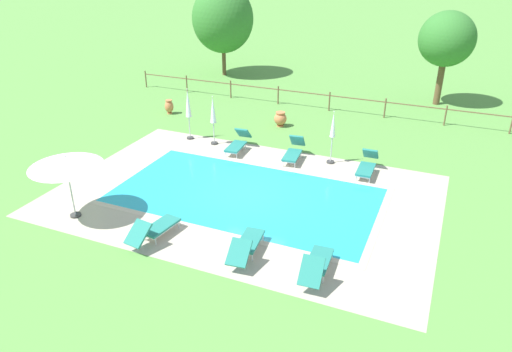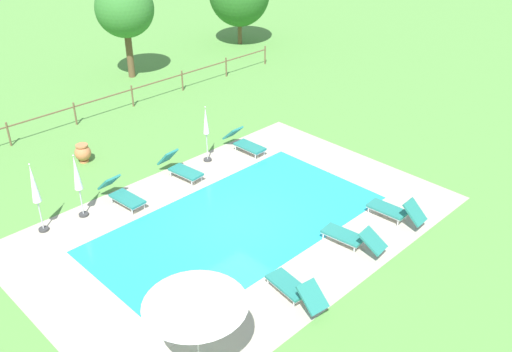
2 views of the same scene
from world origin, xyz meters
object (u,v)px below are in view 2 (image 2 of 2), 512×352
Objects in this scene: sun_lounger_north_far at (122,194)px; patio_umbrella_closed_row_centre at (206,127)px; sun_lounger_north_mid at (181,168)px; patio_umbrella_closed_row_mid_west at (34,188)px; patio_umbrella_closed_row_west at (77,177)px; terracotta_urn_near_fence at (83,153)px; sun_lounger_south_end at (352,237)px; sun_lounger_north_end at (295,288)px; sun_lounger_north_near_steps at (245,143)px; sun_lounger_south_mid at (395,210)px; patio_umbrella_open_foreground at (195,298)px; tree_west_mid at (125,9)px.

sun_lounger_north_far is 0.87× the size of patio_umbrella_closed_row_centre.
patio_umbrella_closed_row_mid_west reaches higher than sun_lounger_north_mid.
patio_umbrella_closed_row_west is 3.05× the size of terracotta_urn_near_fence.
sun_lounger_south_end is 11.10m from terracotta_urn_near_fence.
sun_lounger_south_end is at bearing -81.95° from sun_lounger_north_mid.
patio_umbrella_closed_row_mid_west reaches higher than sun_lounger_north_end.
patio_umbrella_closed_row_west reaches higher than sun_lounger_north_near_steps.
sun_lounger_south_mid is 10.34m from patio_umbrella_closed_row_west.
sun_lounger_north_far is 2.65× the size of terracotta_urn_near_fence.
patio_umbrella_closed_row_west is at bearing -5.49° from patio_umbrella_closed_row_mid_west.
sun_lounger_north_end is 7.98m from patio_umbrella_closed_row_west.
patio_umbrella_closed_row_west is (1.32, 7.58, -0.54)m from patio_umbrella_open_foreground.
sun_lounger_north_near_steps is at bearing 40.66° from patio_umbrella_open_foreground.
patio_umbrella_closed_row_west is at bearing 104.23° from sun_lounger_north_end.
terracotta_urn_near_fence is at bearing 73.34° from patio_umbrella_open_foreground.
sun_lounger_south_end is 8.88m from patio_umbrella_closed_row_west.
patio_umbrella_closed_row_centre is (5.47, 0.07, -0.02)m from patio_umbrella_closed_row_west.
sun_lounger_north_mid reaches higher than sun_lounger_south_end.
sun_lounger_north_near_steps is at bearing -15.52° from patio_umbrella_closed_row_centre.
tree_west_mid is (1.77, 17.80, 3.24)m from sun_lounger_south_mid.
terracotta_urn_near_fence is at bearing -134.76° from tree_west_mid.
sun_lounger_south_end is at bearing 176.80° from sun_lounger_south_mid.
sun_lounger_north_near_steps is 1.00× the size of sun_lounger_north_mid.
tree_west_mid reaches higher than patio_umbrella_closed_row_west.
sun_lounger_south_mid is at bearing -89.70° from sun_lounger_north_near_steps.
sun_lounger_north_end is at bearing -67.09° from patio_umbrella_closed_row_mid_west.
sun_lounger_south_end is 9.81m from patio_umbrella_closed_row_mid_west.
terracotta_urn_near_fence is at bearing 44.54° from patio_umbrella_closed_row_mid_west.
sun_lounger_north_near_steps is at bearing -0.89° from sun_lounger_north_far.
patio_umbrella_closed_row_centre is at bearing -43.49° from terracotta_urn_near_fence.
sun_lounger_north_near_steps is 2.62× the size of terracotta_urn_near_fence.
sun_lounger_north_mid is at bearing 113.83° from sun_lounger_south_mid.
patio_umbrella_open_foreground is 11.57m from terracotta_urn_near_fence.
patio_umbrella_closed_row_west is 0.44× the size of tree_west_mid.
tree_west_mid is at bearing 60.39° from patio_umbrella_open_foreground.
sun_lounger_north_mid is 9.18m from patio_umbrella_open_foreground.
patio_umbrella_closed_row_mid_west reaches higher than sun_lounger_north_near_steps.
sun_lounger_north_end is 1.04× the size of sun_lounger_south_mid.
patio_umbrella_closed_row_west reaches higher than sun_lounger_north_end.
terracotta_urn_near_fence is (-5.11, 3.77, 0.02)m from sun_lounger_north_near_steps.
patio_umbrella_closed_row_mid_west is at bearing 90.24° from patio_umbrella_open_foreground.
patio_umbrella_closed_row_mid_west is 3.25× the size of terracotta_urn_near_fence.
sun_lounger_north_far is at bearing 94.63° from sun_lounger_north_end.
sun_lounger_north_end is 3.66m from patio_umbrella_open_foreground.
sun_lounger_south_mid is at bearing -66.17° from sun_lounger_north_mid.
sun_lounger_north_far is 7.94m from patio_umbrella_open_foreground.
patio_umbrella_open_foreground is at bearing -89.76° from patio_umbrella_closed_row_mid_west.
sun_lounger_south_mid is at bearing -51.10° from sun_lounger_north_far.
sun_lounger_north_end is 0.40× the size of tree_west_mid.
sun_lounger_south_mid is at bearing -64.58° from terracotta_urn_near_fence.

